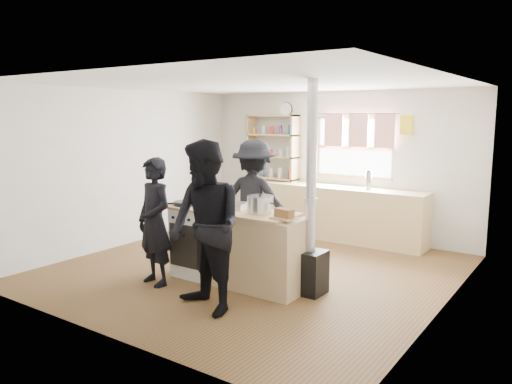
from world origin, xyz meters
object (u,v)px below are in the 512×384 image
skillet_greens (185,203)px  flue_heater (310,240)px  person_near_left (155,222)px  person_far (254,201)px  roast_tray (232,205)px  person_near_right (205,228)px  thermos (369,180)px  bread_board (284,215)px  stockpot_counter (260,205)px  stockpot_stove (223,200)px  cooking_island (237,247)px

skillet_greens → flue_heater: (1.70, 0.29, -0.31)m
person_near_left → person_far: 1.63m
roast_tray → person_near_right: 1.07m
thermos → skillet_greens: (-1.36, -2.87, -0.09)m
bread_board → person_near_right: bearing=-120.0°
roast_tray → bread_board: size_ratio=1.31×
person_near_right → person_far: 2.03m
stockpot_counter → person_near_right: person_near_right is taller
stockpot_counter → person_far: size_ratio=0.18×
stockpot_stove → person_far: person_far is taller
skillet_greens → flue_heater: size_ratio=0.17×
flue_heater → stockpot_counter: bearing=-162.4°
flue_heater → person_near_right: size_ratio=1.35×
skillet_greens → person_near_left: 0.54m
cooking_island → stockpot_stove: (-0.36, 0.17, 0.54)m
cooking_island → flue_heater: flue_heater is taller
thermos → person_near_left: person_near_left is taller
thermos → flue_heater: 2.64m
cooking_island → stockpot_stove: stockpot_stove is taller
roast_tray → person_near_left: person_near_left is taller
person_near_left → person_far: person_far is taller
stockpot_counter → thermos: bearing=85.0°
skillet_greens → stockpot_counter: stockpot_counter is taller
roast_tray → person_near_right: person_near_right is taller
thermos → skillet_greens: thermos is taller
person_far → skillet_greens: bearing=60.4°
flue_heater → person_far: size_ratio=1.43×
stockpot_counter → person_near_right: bearing=-93.8°
bread_board → person_near_left: (-1.57, -0.49, -0.19)m
bread_board → person_near_right: size_ratio=0.17×
person_near_left → cooking_island: bearing=49.0°
roast_tray → flue_heater: bearing=7.0°
thermos → cooking_island: size_ratio=0.15×
cooking_island → bread_board: bread_board is taller
stockpot_counter → skillet_greens: bearing=-174.8°
thermos → roast_tray: (-0.71, -2.71, -0.08)m
roast_tray → stockpot_counter: bearing=-6.7°
skillet_greens → person_near_left: bearing=-95.0°
flue_heater → bread_board: bearing=-119.5°
stockpot_stove → person_near_right: person_near_right is taller
stockpot_stove → stockpot_counter: (0.70, -0.16, 0.03)m
thermos → flue_heater: (0.34, -2.58, -0.40)m
skillet_greens → person_far: person_far is taller
person_far → thermos: bearing=-130.2°
cooking_island → person_far: person_far is taller
bread_board → person_far: (-1.17, 1.08, -0.11)m
thermos → stockpot_counter: (-0.24, -2.77, -0.01)m
person_near_right → thermos: bearing=102.8°
flue_heater → person_near_left: flue_heater is taller
skillet_greens → person_near_right: (1.06, -0.84, -0.03)m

